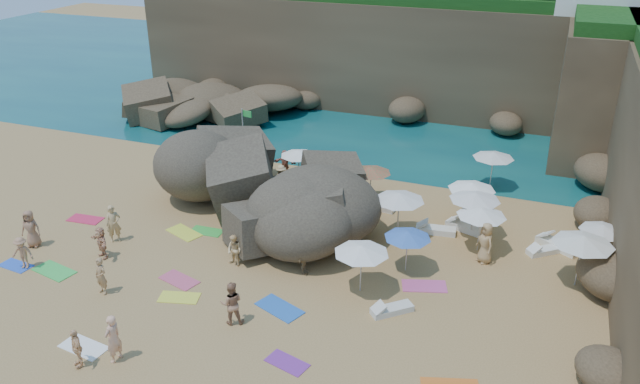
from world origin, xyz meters
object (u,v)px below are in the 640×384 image
(person_stand_4, at_px, (485,243))
(parasol_0, at_px, (299,153))
(flag_pole, at_px, (245,129))
(person_stand_2, at_px, (281,179))
(person_stand_6, at_px, (113,338))
(person_stand_5, at_px, (285,163))
(person_stand_0, at_px, (114,224))
(person_stand_1, at_px, (232,303))
(lounger_0, at_px, (436,230))
(rock_outcrop, at_px, (263,219))
(person_stand_3, at_px, (304,257))
(parasol_2, at_px, (399,197))
(parasol_1, at_px, (494,155))

(person_stand_4, bearing_deg, parasol_0, -157.62)
(flag_pole, height_order, person_stand_4, flag_pole)
(person_stand_2, distance_m, person_stand_6, 14.77)
(person_stand_4, bearing_deg, person_stand_5, -158.46)
(person_stand_0, height_order, person_stand_2, person_stand_0)
(parasol_0, height_order, person_stand_1, parasol_0)
(parasol_0, xyz_separation_m, lounger_0, (8.49, -3.13, -1.67))
(rock_outcrop, height_order, person_stand_3, rock_outcrop)
(rock_outcrop, height_order, person_stand_2, rock_outcrop)
(rock_outcrop, height_order, person_stand_1, rock_outcrop)
(parasol_2, distance_m, person_stand_1, 9.87)
(parasol_2, height_order, lounger_0, parasol_2)
(parasol_1, height_order, person_stand_6, parasol_1)
(rock_outcrop, distance_m, person_stand_0, 7.19)
(person_stand_1, bearing_deg, person_stand_3, -132.33)
(person_stand_2, xyz_separation_m, person_stand_6, (0.29, -14.76, 0.12))
(parasol_2, distance_m, person_stand_6, 14.12)
(person_stand_0, distance_m, person_stand_5, 10.99)
(rock_outcrop, bearing_deg, person_stand_4, -1.08)
(rock_outcrop, relative_size, lounger_0, 4.75)
(flag_pole, height_order, person_stand_1, flag_pole)
(person_stand_3, distance_m, person_stand_4, 8.04)
(parasol_0, bearing_deg, rock_outcrop, -89.90)
(lounger_0, relative_size, person_stand_3, 1.21)
(flag_pole, bearing_deg, person_stand_6, -77.23)
(rock_outcrop, distance_m, person_stand_6, 11.57)
(parasol_1, distance_m, person_stand_0, 20.17)
(lounger_0, distance_m, person_stand_2, 9.05)
(person_stand_5, height_order, person_stand_6, person_stand_6)
(flag_pole, distance_m, person_stand_4, 16.57)
(rock_outcrop, distance_m, person_stand_3, 5.61)
(lounger_0, relative_size, person_stand_6, 1.02)
(flag_pole, distance_m, parasol_1, 14.53)
(person_stand_0, relative_size, person_stand_6, 0.99)
(person_stand_0, bearing_deg, person_stand_6, -94.31)
(parasol_2, relative_size, person_stand_4, 1.26)
(person_stand_1, relative_size, person_stand_6, 0.96)
(parasol_0, bearing_deg, person_stand_6, -90.39)
(flag_pole, height_order, parasol_1, flag_pole)
(parasol_1, bearing_deg, person_stand_3, -118.00)
(rock_outcrop, xyz_separation_m, person_stand_2, (-0.41, 3.23, 0.81))
(parasol_1, height_order, person_stand_5, parasol_1)
(person_stand_3, height_order, person_stand_4, person_stand_4)
(rock_outcrop, distance_m, person_stand_5, 5.76)
(person_stand_1, xyz_separation_m, person_stand_6, (-2.80, -3.36, 0.04))
(person_stand_1, height_order, person_stand_4, person_stand_4)
(parasol_1, xyz_separation_m, person_stand_2, (-10.67, -4.78, -1.15))
(parasol_1, bearing_deg, person_stand_5, -168.03)
(person_stand_0, bearing_deg, lounger_0, -17.83)
(person_stand_1, distance_m, person_stand_3, 4.39)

